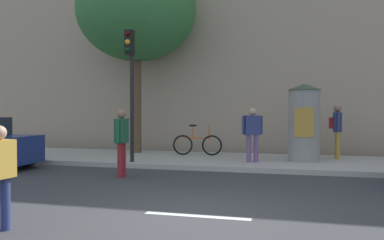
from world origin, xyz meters
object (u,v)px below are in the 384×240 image
object	(u,v)px
poster_column	(304,122)
street_tree	(136,11)
pedestrian_in_light_jacket	(252,130)
bicycle_leaning	(197,144)
pedestrian_near_pole	(122,137)
pedestrian_tallest	(0,170)
pedestrian_in_dark_shirt	(337,126)
traffic_light	(130,73)

from	to	relation	value
poster_column	street_tree	xyz separation A→B (m)	(-6.13, 1.06, 4.11)
poster_column	pedestrian_in_light_jacket	distance (m)	1.72
pedestrian_in_light_jacket	bicycle_leaning	distance (m)	2.65
street_tree	pedestrian_near_pole	size ratio (longest dim) A/B	4.09
poster_column	pedestrian_tallest	size ratio (longest dim) A/B	1.59
pedestrian_in_dark_shirt	bicycle_leaning	world-z (taller)	pedestrian_in_dark_shirt
street_tree	pedestrian_in_dark_shirt	distance (m)	8.34
poster_column	pedestrian_tallest	xyz separation A→B (m)	(-4.17, -8.62, -0.50)
pedestrian_near_pole	street_tree	bearing A→B (deg)	108.16
pedestrian_tallest	pedestrian_in_light_jacket	world-z (taller)	pedestrian_in_light_jacket
pedestrian_tallest	pedestrian_near_pole	distance (m)	5.06
pedestrian_in_dark_shirt	pedestrian_in_light_jacket	world-z (taller)	pedestrian_in_dark_shirt
traffic_light	bicycle_leaning	bearing A→B (deg)	59.50
poster_column	street_tree	bearing A→B (deg)	170.19
bicycle_leaning	traffic_light	bearing A→B (deg)	-120.50
pedestrian_near_pole	bicycle_leaning	size ratio (longest dim) A/B	1.01
traffic_light	pedestrian_tallest	size ratio (longest dim) A/B	2.64
pedestrian_in_dark_shirt	pedestrian_near_pole	bearing A→B (deg)	-141.86
poster_column	pedestrian_near_pole	bearing A→B (deg)	-142.16
pedestrian_tallest	pedestrian_in_dark_shirt	world-z (taller)	pedestrian_in_dark_shirt
pedestrian_near_pole	bicycle_leaning	bearing A→B (deg)	77.82
pedestrian_in_dark_shirt	bicycle_leaning	xyz separation A→B (m)	(-4.71, -0.12, -0.68)
traffic_light	pedestrian_near_pole	world-z (taller)	traffic_light
traffic_light	pedestrian_near_pole	bearing A→B (deg)	-73.47
poster_column	pedestrian_in_dark_shirt	bearing A→B (deg)	39.49
pedestrian_in_light_jacket	pedestrian_in_dark_shirt	bearing A→B (deg)	31.44
bicycle_leaning	pedestrian_tallest	bearing A→B (deg)	-93.06
bicycle_leaning	pedestrian_in_dark_shirt	bearing A→B (deg)	1.42
pedestrian_tallest	bicycle_leaning	bearing A→B (deg)	86.94
street_tree	bicycle_leaning	size ratio (longest dim) A/B	4.12
poster_column	pedestrian_in_dark_shirt	world-z (taller)	poster_column
pedestrian_near_pole	pedestrian_in_light_jacket	bearing A→B (deg)	42.96
pedestrian_in_dark_shirt	poster_column	bearing A→B (deg)	-140.51
poster_column	pedestrian_near_pole	world-z (taller)	poster_column
bicycle_leaning	poster_column	bearing A→B (deg)	-11.32
street_tree	bicycle_leaning	xyz separation A→B (m)	(2.45, -0.32, -4.96)
traffic_light	pedestrian_in_dark_shirt	size ratio (longest dim) A/B	2.27
pedestrian_near_pole	pedestrian_in_light_jacket	size ratio (longest dim) A/B	1.07
traffic_light	pedestrian_in_dark_shirt	world-z (taller)	traffic_light
street_tree	pedestrian_in_dark_shirt	bearing A→B (deg)	-1.66
traffic_light	pedestrian_in_light_jacket	distance (m)	4.14
poster_column	street_tree	world-z (taller)	street_tree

